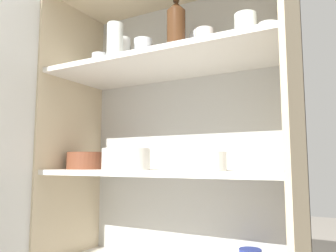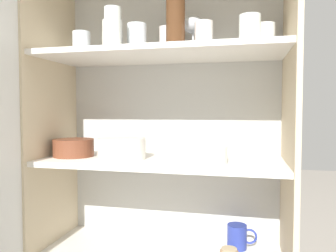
{
  "view_description": "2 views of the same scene",
  "coord_description": "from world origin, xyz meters",
  "px_view_note": "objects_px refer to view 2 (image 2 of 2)",
  "views": [
    {
      "loc": [
        0.61,
        -0.9,
        0.71
      ],
      "look_at": [
        0.02,
        0.19,
        0.85
      ],
      "focal_mm": 35.0,
      "sensor_mm": 36.0,
      "label": 1
    },
    {
      "loc": [
        0.32,
        -1.05,
        0.88
      ],
      "look_at": [
        0.02,
        0.21,
        0.81
      ],
      "focal_mm": 35.0,
      "sensor_mm": 36.0,
      "label": 2
    }
  ],
  "objects_px": {
    "plate_stack_white": "(200,154)",
    "mixing_bowl_large": "(122,148)",
    "coffee_mug_primary": "(238,236)",
    "wine_bottle": "(176,19)",
    "serving_bowl_small": "(74,147)"
  },
  "relations": [
    {
      "from": "plate_stack_white",
      "to": "mixing_bowl_large",
      "type": "bearing_deg",
      "value": 177.12
    },
    {
      "from": "plate_stack_white",
      "to": "coffee_mug_primary",
      "type": "distance_m",
      "value": 0.41
    },
    {
      "from": "mixing_bowl_large",
      "to": "coffee_mug_primary",
      "type": "height_order",
      "value": "mixing_bowl_large"
    },
    {
      "from": "wine_bottle",
      "to": "plate_stack_white",
      "type": "bearing_deg",
      "value": -22.58
    },
    {
      "from": "wine_bottle",
      "to": "plate_stack_white",
      "type": "distance_m",
      "value": 0.51
    },
    {
      "from": "wine_bottle",
      "to": "mixing_bowl_large",
      "type": "distance_m",
      "value": 0.53
    },
    {
      "from": "wine_bottle",
      "to": "plate_stack_white",
      "type": "xyz_separation_m",
      "value": [
        0.1,
        -0.04,
        -0.5
      ]
    },
    {
      "from": "plate_stack_white",
      "to": "mixing_bowl_large",
      "type": "relative_size",
      "value": 1.07
    },
    {
      "from": "wine_bottle",
      "to": "serving_bowl_small",
      "type": "distance_m",
      "value": 0.65
    },
    {
      "from": "wine_bottle",
      "to": "plate_stack_white",
      "type": "height_order",
      "value": "wine_bottle"
    },
    {
      "from": "mixing_bowl_large",
      "to": "coffee_mug_primary",
      "type": "relative_size",
      "value": 1.56
    },
    {
      "from": "serving_bowl_small",
      "to": "wine_bottle",
      "type": "bearing_deg",
      "value": 0.93
    },
    {
      "from": "plate_stack_white",
      "to": "serving_bowl_small",
      "type": "relative_size",
      "value": 1.22
    },
    {
      "from": "serving_bowl_small",
      "to": "coffee_mug_primary",
      "type": "height_order",
      "value": "serving_bowl_small"
    },
    {
      "from": "wine_bottle",
      "to": "serving_bowl_small",
      "type": "height_order",
      "value": "wine_bottle"
    }
  ]
}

